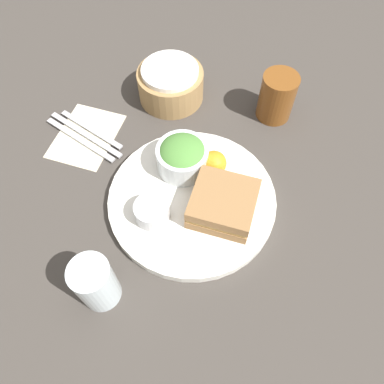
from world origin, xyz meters
The scene contains 13 objects.
ground_plane centered at (0.00, 0.00, 0.00)m, with size 4.00×4.00×0.00m, color #3D3833.
plate centered at (0.00, 0.00, 0.01)m, with size 0.33×0.33×0.02m, color white.
sandwich centered at (0.07, -0.01, 0.05)m, with size 0.12×0.12×0.06m.
salad_bowl centered at (-0.04, 0.07, 0.06)m, with size 0.11×0.11×0.07m.
dressing_cup centered at (-0.06, -0.06, 0.04)m, with size 0.07×0.07×0.04m, color #B7B7BC.
orange_wedge centered at (0.02, 0.07, 0.05)m, with size 0.05×0.05×0.05m, color orange.
drink_glass centered at (0.11, 0.29, 0.06)m, with size 0.08×0.08×0.11m, color brown.
bread_basket centered at (-0.14, 0.27, 0.04)m, with size 0.15×0.15×0.09m.
napkin centered at (-0.28, 0.09, 0.00)m, with size 0.13×0.17×0.00m, color beige.
fork centered at (-0.29, 0.07, 0.01)m, with size 0.20×0.01×0.01m, color #B2B2B7.
knife centered at (-0.28, 0.09, 0.01)m, with size 0.21×0.01×0.01m, color #B2B2B7.
spoon centered at (-0.28, 0.11, 0.01)m, with size 0.18×0.01×0.01m, color #B2B2B7.
water_glass centered at (-0.10, -0.22, 0.06)m, with size 0.07×0.07×0.11m, color silver.
Camera 1 is at (0.11, -0.36, 0.66)m, focal length 35.00 mm.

